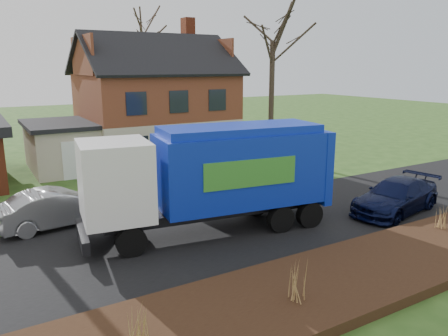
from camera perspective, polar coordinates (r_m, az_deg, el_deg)
ground at (r=17.12m, az=2.78°, el=-7.53°), size 120.00×120.00×0.00m
road at (r=17.11m, az=2.78°, el=-7.50°), size 80.00×7.00×0.02m
mulch_verge at (r=13.33m, az=15.75°, el=-13.62°), size 80.00×3.50×0.30m
main_house at (r=29.22m, az=-9.90°, el=9.04°), size 12.95×8.95×9.26m
garbage_truck at (r=15.90m, az=-1.10°, el=-0.56°), size 9.45×3.67×3.94m
silver_sedan at (r=18.04m, az=-20.86°, el=-4.85°), size 4.61×2.08×1.47m
navy_wagon at (r=19.81m, az=21.54°, el=-3.44°), size 5.08×2.80×1.39m
tree_front_east at (r=29.05m, az=6.46°, el=18.66°), size 3.92×3.92×10.89m
tree_back at (r=37.00m, az=-10.68°, el=18.76°), size 3.70×3.70×11.72m
grass_clump_west at (r=9.98m, az=-11.10°, el=-19.35°), size 0.32×0.26×0.85m
grass_clump_mid at (r=11.42m, az=9.52°, el=-14.23°), size 0.38×0.31×1.06m
grass_clump_east at (r=17.74m, az=26.69°, el=-5.69°), size 0.35×0.29×0.88m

